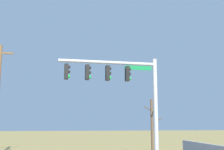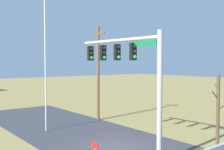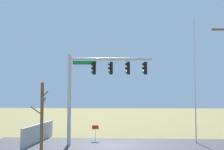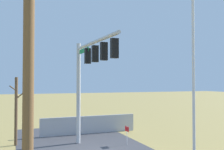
{
  "view_description": "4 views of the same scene",
  "coord_description": "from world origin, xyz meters",
  "px_view_note": "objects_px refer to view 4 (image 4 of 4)",
  "views": [
    {
      "loc": [
        -2.34,
        -18.12,
        2.69
      ],
      "look_at": [
        0.5,
        0.35,
        5.79
      ],
      "focal_mm": 46.13,
      "sensor_mm": 36.0,
      "label": 1
    },
    {
      "loc": [
        12.75,
        -10.65,
        5.19
      ],
      "look_at": [
        0.42,
        -0.82,
        4.48
      ],
      "focal_mm": 43.99,
      "sensor_mm": 36.0,
      "label": 2
    },
    {
      "loc": [
        -1.43,
        23.2,
        3.57
      ],
      "look_at": [
        0.07,
        -0.09,
        5.28
      ],
      "focal_mm": 49.33,
      "sensor_mm": 36.0,
      "label": 3
    },
    {
      "loc": [
        -13.62,
        4.13,
        4.19
      ],
      "look_at": [
        -0.87,
        -0.84,
        4.57
      ],
      "focal_mm": 40.22,
      "sensor_mm": 36.0,
      "label": 4
    }
  ],
  "objects_px": {
    "flagpole": "(193,59)",
    "open_sign": "(127,131)",
    "bare_tree": "(16,110)",
    "utility_pole": "(28,74)",
    "signal_mast": "(88,70)"
  },
  "relations": [
    {
      "from": "flagpole",
      "to": "utility_pole",
      "type": "bearing_deg",
      "value": 99.44
    },
    {
      "from": "signal_mast",
      "to": "flagpole",
      "type": "bearing_deg",
      "value": -168.39
    },
    {
      "from": "flagpole",
      "to": "utility_pole",
      "type": "height_order",
      "value": "flagpole"
    },
    {
      "from": "flagpole",
      "to": "utility_pole",
      "type": "relative_size",
      "value": 1.18
    },
    {
      "from": "signal_mast",
      "to": "utility_pole",
      "type": "xyz_separation_m",
      "value": [
        -8.71,
        3.94,
        -0.57
      ]
    },
    {
      "from": "signal_mast",
      "to": "utility_pole",
      "type": "distance_m",
      "value": 9.58
    },
    {
      "from": "flagpole",
      "to": "open_sign",
      "type": "relative_size",
      "value": 8.17
    },
    {
      "from": "flagpole",
      "to": "bare_tree",
      "type": "bearing_deg",
      "value": 28.07
    },
    {
      "from": "flagpole",
      "to": "utility_pole",
      "type": "distance_m",
      "value": 5.65
    },
    {
      "from": "signal_mast",
      "to": "utility_pole",
      "type": "relative_size",
      "value": 0.81
    },
    {
      "from": "utility_pole",
      "to": "open_sign",
      "type": "distance_m",
      "value": 11.81
    },
    {
      "from": "bare_tree",
      "to": "utility_pole",
      "type": "bearing_deg",
      "value": -179.1
    },
    {
      "from": "open_sign",
      "to": "utility_pole",
      "type": "bearing_deg",
      "value": 143.47
    },
    {
      "from": "signal_mast",
      "to": "open_sign",
      "type": "distance_m",
      "value": 4.92
    },
    {
      "from": "flagpole",
      "to": "open_sign",
      "type": "bearing_deg",
      "value": -8.22
    }
  ]
}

